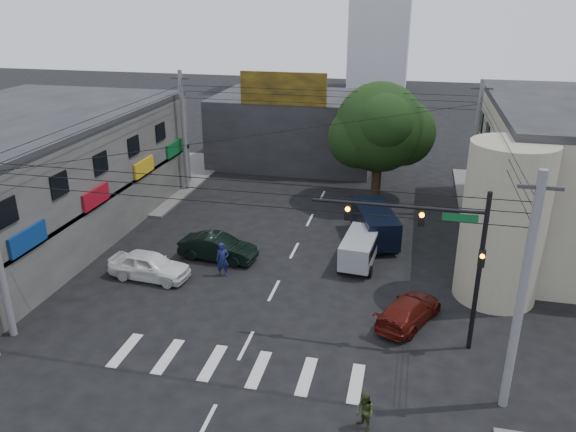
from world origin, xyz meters
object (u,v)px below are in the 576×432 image
(dark_sedan, at_px, (218,247))
(pedestrian_olive, at_px, (365,412))
(street_tree, at_px, (379,128))
(silver_minivan, at_px, (360,250))
(utility_pole_far_left, at_px, (184,132))
(white_compact, at_px, (149,265))
(maroon_sedan, at_px, (409,310))
(utility_pole_near_right, at_px, (521,297))
(traffic_gantry, at_px, (440,243))
(navy_van, at_px, (375,225))
(traffic_officer, at_px, (223,260))
(utility_pole_far_right, at_px, (474,148))

(dark_sedan, relative_size, pedestrian_olive, 3.06)
(street_tree, relative_size, silver_minivan, 2.10)
(street_tree, bearing_deg, utility_pole_far_left, -176.05)
(street_tree, bearing_deg, white_compact, -125.71)
(maroon_sedan, distance_m, silver_minivan, 6.28)
(utility_pole_near_right, relative_size, pedestrian_olive, 6.07)
(traffic_gantry, xyz_separation_m, utility_pole_far_left, (-18.32, 17.00, -0.23))
(utility_pole_far_left, relative_size, navy_van, 1.67)
(navy_van, bearing_deg, traffic_officer, 112.83)
(utility_pole_far_right, relative_size, navy_van, 1.67)
(street_tree, distance_m, white_compact, 19.21)
(traffic_gantry, bearing_deg, utility_pole_far_left, 137.14)
(utility_pole_far_right, relative_size, pedestrian_olive, 6.07)
(traffic_officer, bearing_deg, navy_van, 20.54)
(utility_pole_far_right, height_order, traffic_officer, utility_pole_far_right)
(traffic_gantry, bearing_deg, pedestrian_olive, -111.14)
(street_tree, height_order, pedestrian_olive, street_tree)
(street_tree, xyz_separation_m, dark_sedan, (-8.06, -12.10, -4.73))
(street_tree, xyz_separation_m, traffic_officer, (-7.10, -14.00, -4.51))
(white_compact, bearing_deg, utility_pole_near_right, -105.57)
(white_compact, xyz_separation_m, silver_minivan, (10.85, 4.19, 0.11))
(street_tree, xyz_separation_m, utility_pole_far_left, (-14.50, -1.00, -0.87))
(street_tree, xyz_separation_m, utility_pole_far_right, (6.50, -1.00, -0.87))
(white_compact, relative_size, pedestrian_olive, 3.02)
(silver_minivan, bearing_deg, utility_pole_far_left, 60.44)
(utility_pole_near_right, relative_size, silver_minivan, 2.22)
(traffic_gantry, bearing_deg, maroon_sedan, 122.34)
(street_tree, xyz_separation_m, white_compact, (-10.87, -15.12, -4.72))
(pedestrian_olive, bearing_deg, silver_minivan, 144.48)
(traffic_gantry, xyz_separation_m, dark_sedan, (-11.88, 5.90, -4.09))
(traffic_officer, bearing_deg, silver_minivan, 3.51)
(traffic_officer, bearing_deg, utility_pole_near_right, -48.81)
(white_compact, xyz_separation_m, navy_van, (11.40, 7.64, 0.27))
(traffic_gantry, bearing_deg, silver_minivan, 118.54)
(traffic_gantry, relative_size, navy_van, 1.31)
(street_tree, distance_m, navy_van, 8.72)
(maroon_sedan, distance_m, navy_van, 9.32)
(navy_van, relative_size, pedestrian_olive, 3.63)
(traffic_gantry, distance_m, pedestrian_olive, 7.54)
(traffic_gantry, relative_size, white_compact, 1.57)
(maroon_sedan, bearing_deg, utility_pole_near_right, 150.93)
(dark_sedan, distance_m, maroon_sedan, 11.78)
(street_tree, height_order, navy_van, street_tree)
(street_tree, relative_size, pedestrian_olive, 5.74)
(navy_van, distance_m, traffic_officer, 10.04)
(maroon_sedan, height_order, silver_minivan, silver_minivan)
(dark_sedan, bearing_deg, traffic_gantry, -110.31)
(white_compact, bearing_deg, street_tree, -31.11)
(dark_sedan, bearing_deg, white_compact, 143.17)
(white_compact, bearing_deg, silver_minivan, -64.27)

